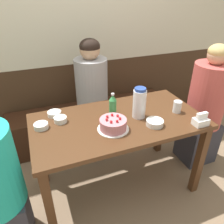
{
  "coord_description": "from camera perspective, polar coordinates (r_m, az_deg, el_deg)",
  "views": [
    {
      "loc": [
        -0.59,
        -1.36,
        1.65
      ],
      "look_at": [
        -0.04,
        0.05,
        0.79
      ],
      "focal_mm": 35.0,
      "sensor_mm": 36.0,
      "label": 1
    }
  ],
  "objects": [
    {
      "name": "bowl_soup_white",
      "position": [
        1.69,
        11.12,
        -2.75
      ],
      "size": [
        0.13,
        0.13,
        0.04
      ],
      "color": "white",
      "rests_on": "dining_table"
    },
    {
      "name": "birthday_cake",
      "position": [
        1.6,
        0.29,
        -3.24
      ],
      "size": [
        0.24,
        0.24,
        0.11
      ],
      "color": "white",
      "rests_on": "dining_table"
    },
    {
      "name": "back_wall",
      "position": [
        2.51,
        -8.11,
        20.35
      ],
      "size": [
        4.8,
        0.04,
        2.5
      ],
      "color": "#3D2819",
      "rests_on": "ground_plane"
    },
    {
      "name": "bowl_sauce_shallow",
      "position": [
        1.75,
        -13.33,
        -1.92
      ],
      "size": [
        0.1,
        0.1,
        0.04
      ],
      "color": "white",
      "rests_on": "dining_table"
    },
    {
      "name": "water_pitcher",
      "position": [
        1.73,
        7.16,
        2.33
      ],
      "size": [
        0.1,
        0.1,
        0.25
      ],
      "color": "white",
      "rests_on": "dining_table"
    },
    {
      "name": "bowl_rice_small",
      "position": [
        1.71,
        -18.03,
        -3.46
      ],
      "size": [
        0.11,
        0.11,
        0.04
      ],
      "color": "white",
      "rests_on": "dining_table"
    },
    {
      "name": "ground_plane",
      "position": [
        2.22,
        1.41,
        -18.35
      ],
      "size": [
        12.0,
        12.0,
        0.0
      ],
      "primitive_type": "plane",
      "color": "#846B51"
    },
    {
      "name": "bowl_side_dish",
      "position": [
        1.84,
        -14.81,
        -0.42
      ],
      "size": [
        0.11,
        0.11,
        0.04
      ],
      "color": "white",
      "rests_on": "dining_table"
    },
    {
      "name": "glass_water_tall",
      "position": [
        1.9,
        16.67,
        1.34
      ],
      "size": [
        0.07,
        0.07,
        0.1
      ],
      "color": "silver",
      "rests_on": "dining_table"
    },
    {
      "name": "soju_bottle",
      "position": [
        1.78,
        0.2,
        2.07
      ],
      "size": [
        0.06,
        0.06,
        0.18
      ],
      "color": "#388E4C",
      "rests_on": "dining_table"
    },
    {
      "name": "bench_seat",
      "position": [
        2.68,
        -5.39,
        -2.66
      ],
      "size": [
        1.89,
        0.38,
        0.44
      ],
      "color": "#381E11",
      "rests_on": "ground_plane"
    },
    {
      "name": "napkin_holder",
      "position": [
        1.79,
        22.19,
        -2.08
      ],
      "size": [
        0.11,
        0.08,
        0.11
      ],
      "color": "white",
      "rests_on": "dining_table"
    },
    {
      "name": "person_pale_blue_shirt",
      "position": [
        2.31,
        -5.12,
        2.47
      ],
      "size": [
        0.32,
        0.34,
        1.25
      ],
      "rotation": [
        0.0,
        0.0,
        -1.57
      ],
      "color": "#33333D",
      "rests_on": "ground_plane"
    },
    {
      "name": "dining_table",
      "position": [
        1.8,
        1.66,
        -4.72
      ],
      "size": [
        1.36,
        0.72,
        0.74
      ],
      "color": "#4C2D19",
      "rests_on": "ground_plane"
    },
    {
      "name": "person_teal_shirt",
      "position": [
        2.33,
        22.97,
        0.41
      ],
      "size": [
        0.35,
        0.35,
        1.24
      ],
      "rotation": [
        0.0,
        0.0,
        3.14
      ],
      "color": "#33333D",
      "rests_on": "ground_plane"
    }
  ]
}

